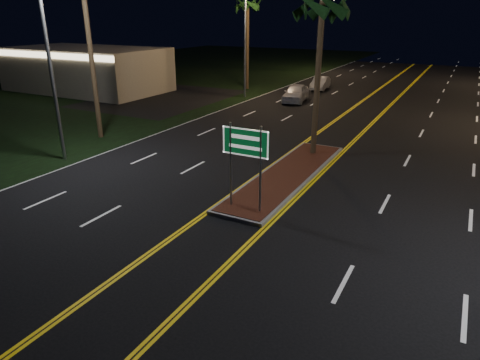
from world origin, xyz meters
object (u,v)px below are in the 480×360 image
Objects in this scene: streetlight_left_far at (323,25)px; palm_median at (322,6)px; streetlight_left_near at (53,44)px; median_island at (287,175)px; car_near at (296,91)px; streetlight_left_mid at (249,30)px; highway_sign at (245,150)px; commercial_building at (86,69)px; car_far at (320,82)px; palm_left_far at (248,5)px.

palm_median is (10.61, -33.50, 1.62)m from streetlight_left_far.
median_island is at bearing 15.78° from streetlight_left_near.
streetlight_left_mid is at bearing 172.24° from car_near.
streetlight_left_mid and streetlight_left_far have the same top height.
streetlight_left_mid is 20.00m from streetlight_left_far.
streetlight_left_far is 1.77× the size of car_near.
commercial_building is at bearing 146.52° from highway_sign.
commercial_building is 28.18m from palm_median.
streetlight_left_near is 12.55m from palm_median.
streetlight_left_near is 40.00m from streetlight_left_far.
streetlight_left_mid reaches higher than car_far.
streetlight_left_far is at bearing 93.80° from car_near.
median_island is 1.14× the size of streetlight_left_mid.
streetlight_left_mid is at bearing -126.51° from car_far.
streetlight_left_far is (0.00, 40.00, 0.00)m from streetlight_left_near.
median_island is at bearing -80.54° from car_far.
streetlight_left_mid is (-10.61, 21.20, 3.25)m from highway_sign.
car_far is (19.68, 11.08, -1.29)m from commercial_building.
highway_sign is 9.11m from palm_median.
median_island is 1.23× the size of palm_median.
streetlight_left_mid is 1.08× the size of palm_median.
streetlight_left_far is 35.18m from palm_median.
median_island is 4.80m from highway_sign.
streetlight_left_far is at bearing 57.35° from commercial_building.
commercial_building is 28.75m from streetlight_left_far.
palm_left_far reaches higher than palm_median.
car_near is (6.60, -3.93, -6.90)m from palm_left_far.
highway_sign is at bearing -63.08° from palm_left_far.
streetlight_left_mid is 5.01m from palm_left_far.
streetlight_left_far is (-10.61, 37.00, 5.57)m from median_island.
highway_sign is 0.36× the size of palm_left_far.
palm_median is at bearing -74.11° from car_near.
commercial_building is 16.47m from palm_left_far.
car_far is (6.48, 3.07, -7.03)m from palm_left_far.
median_island is at bearing 90.00° from highway_sign.
streetlight_left_far reaches higher than palm_left_far.
highway_sign is 0.36× the size of streetlight_left_near.
streetlight_left_mid is at bearing 128.17° from palm_median.
car_near is (4.41, 20.07, -4.81)m from streetlight_left_near.
highway_sign reaches higher than car_far.
commercial_building reaches higher than highway_sign.
streetlight_left_near is at bearing -104.27° from car_far.
car_near is (19.80, 4.08, -1.16)m from commercial_building.
streetlight_left_mid is 2.11× the size of car_far.
streetlight_left_far is at bearing 106.00° from median_island.
car_far is at bearing -71.65° from streetlight_left_far.
streetlight_left_near is at bearing -111.06° from car_near.
highway_sign is at bearing -75.56° from streetlight_left_far.
car_far is at bearing 29.38° from commercial_building.
palm_left_far is (-2.19, -16.00, 2.09)m from streetlight_left_far.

